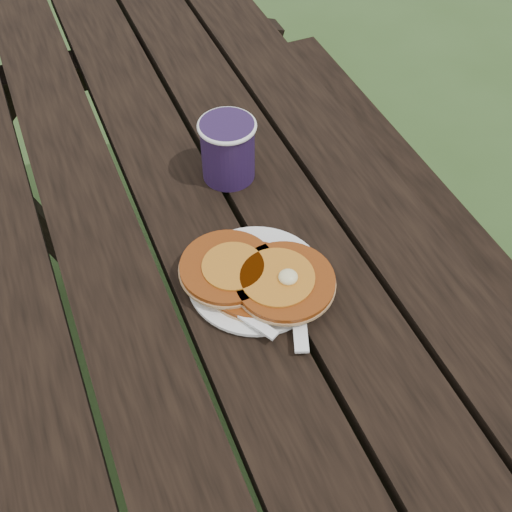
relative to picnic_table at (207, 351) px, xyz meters
name	(u,v)px	position (x,y,z in m)	size (l,w,h in m)	color
ground	(216,429)	(0.00, 0.00, -0.37)	(60.00, 60.00, 0.00)	#314A1F
picnic_table	(207,351)	(0.00, 0.00, 0.00)	(1.36, 1.80, 0.75)	black
plate	(256,279)	(0.05, -0.15, 0.39)	(0.20, 0.20, 0.01)	white
pancake_stack	(258,276)	(0.05, -0.16, 0.41)	(0.21, 0.20, 0.04)	#88390F
knife	(297,300)	(0.09, -0.21, 0.39)	(0.02, 0.18, 0.01)	white
fork	(245,316)	(0.01, -0.21, 0.40)	(0.03, 0.16, 0.01)	white
coffee_cup	(228,147)	(0.10, 0.09, 0.44)	(0.10, 0.10, 0.11)	#27163D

